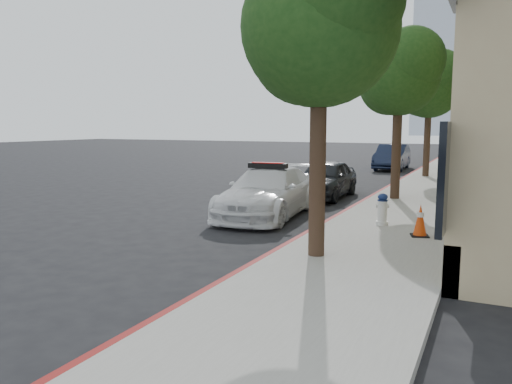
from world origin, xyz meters
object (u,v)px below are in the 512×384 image
at_px(parked_car_far, 392,157).
at_px(traffic_cone, 420,221).
at_px(parked_car_mid, 325,179).
at_px(fire_hydrant, 382,210).
at_px(police_car, 268,192).

xyz_separation_m(parked_car_far, traffic_cone, (3.92, -18.03, -0.23)).
height_order(parked_car_mid, fire_hydrant, parked_car_mid).
height_order(fire_hydrant, traffic_cone, fire_hydrant).
xyz_separation_m(police_car, traffic_cone, (4.30, -1.50, -0.19)).
bearing_deg(parked_car_mid, fire_hydrant, -59.18).
height_order(parked_car_mid, parked_car_far, parked_car_far).
height_order(police_car, fire_hydrant, police_car).
xyz_separation_m(parked_car_mid, fire_hydrant, (2.97, -4.78, -0.14)).
bearing_deg(police_car, fire_hydrant, -14.81).
distance_m(parked_car_mid, parked_car_far, 12.34).
bearing_deg(parked_car_mid, police_car, -95.54).
bearing_deg(fire_hydrant, parked_car_far, 82.61).
distance_m(parked_car_mid, fire_hydrant, 5.63).
height_order(parked_car_far, traffic_cone, parked_car_far).
bearing_deg(fire_hydrant, traffic_cone, -59.40).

